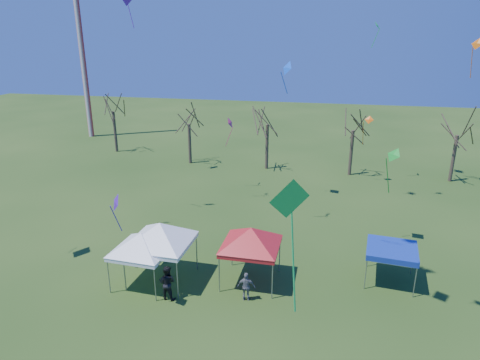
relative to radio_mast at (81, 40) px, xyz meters
The scene contains 21 objects.
ground 45.78m from the radio_mast, 50.53° to the right, with size 140.00×140.00×0.00m, color #244115.
radio_mast is the anchor object (origin of this frame).
tree_0 11.45m from the radio_mast, 42.77° to the right, with size 3.83×3.83×8.44m.
tree_1 20.72m from the radio_mast, 28.48° to the right, with size 3.42×3.42×7.54m.
tree_2 28.08m from the radio_mast, 20.57° to the right, with size 3.71×3.71×8.18m.
tree_3 36.04m from the radio_mast, 16.31° to the right, with size 3.59×3.59×7.91m.
tree_4 44.96m from the radio_mast, 12.99° to the right, with size 3.58×3.58×7.89m.
tent_white_west 40.44m from the radio_mast, 55.71° to the right, with size 4.12×4.12×3.64m.
tent_white_mid 40.34m from the radio_mast, 54.18° to the right, with size 4.63×4.63×4.09m.
tent_red 42.75m from the radio_mast, 47.95° to the right, with size 4.37×4.37×3.85m.
tent_blue 47.35m from the radio_mast, 39.50° to the right, with size 2.97×2.97×2.12m.
person_dark 42.80m from the radio_mast, 54.50° to the right, with size 0.93×0.73×1.92m, color black.
person_grey 44.73m from the radio_mast, 49.49° to the right, with size 0.94×0.39×1.60m, color slate.
kite_19 37.11m from the radio_mast, 18.48° to the right, with size 0.72×0.93×2.20m.
kite_5 50.65m from the radio_mast, 52.55° to the right, with size 1.37×1.17×4.55m.
kite_13 28.98m from the radio_mast, 34.43° to the right, with size 0.73×1.04×2.55m.
kite_17 43.84m from the radio_mast, 34.33° to the right, with size 1.20×1.26×3.16m.
kite_22 37.80m from the radio_mast, 18.97° to the right, with size 0.99×0.88×2.79m.
kite_1 42.12m from the radio_mast, 57.59° to the right, with size 0.83×0.92×2.02m.
kite_12 44.82m from the radio_mast, 19.00° to the right, with size 1.05×1.06×3.07m.
kite_11 33.37m from the radio_mast, 32.15° to the right, with size 1.17×1.28×2.60m.
Camera 1 is at (3.72, -17.83, 13.40)m, focal length 32.00 mm.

